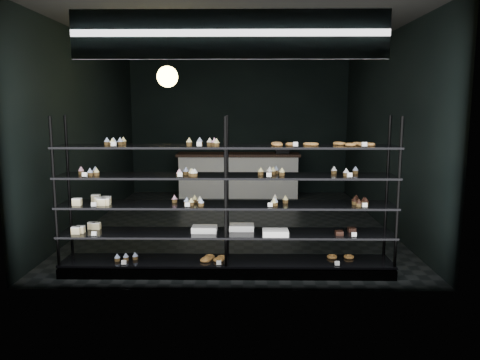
{
  "coord_description": "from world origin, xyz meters",
  "views": [
    {
      "loc": [
        0.17,
        -7.92,
        2.01
      ],
      "look_at": [
        0.09,
        -1.9,
        1.07
      ],
      "focal_mm": 35.0,
      "sensor_mm": 36.0,
      "label": 1
    }
  ],
  "objects": [
    {
      "name": "room",
      "position": [
        0.0,
        0.0,
        1.6
      ],
      "size": [
        5.01,
        6.01,
        3.2
      ],
      "color": "black",
      "rests_on": "ground"
    },
    {
      "name": "display_shelf",
      "position": [
        -0.09,
        -2.45,
        0.63
      ],
      "size": [
        4.0,
        0.5,
        1.91
      ],
      "color": "black",
      "rests_on": "room"
    },
    {
      "name": "signage",
      "position": [
        0.0,
        -2.93,
        2.75
      ],
      "size": [
        3.3,
        0.05,
        0.5
      ],
      "color": "#0D1442",
      "rests_on": "room"
    },
    {
      "name": "pendant_lamp",
      "position": [
        -0.99,
        -0.89,
        2.45
      ],
      "size": [
        0.31,
        0.31,
        0.88
      ],
      "color": "black",
      "rests_on": "room"
    },
    {
      "name": "service_counter",
      "position": [
        0.01,
        2.5,
        0.5
      ],
      "size": [
        2.73,
        0.65,
        1.23
      ],
      "color": "silver",
      "rests_on": "room"
    }
  ]
}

